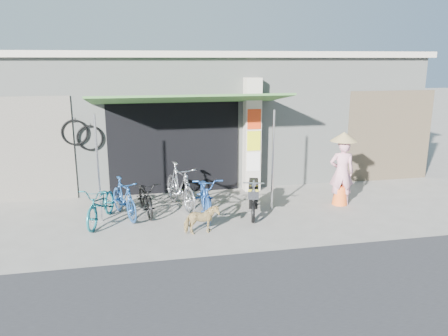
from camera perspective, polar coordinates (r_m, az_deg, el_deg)
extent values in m
plane|color=gray|center=(9.55, 2.40, -7.21)|extent=(80.00, 80.00, 0.00)
cube|color=gray|center=(14.01, -2.59, 7.01)|extent=(12.00, 5.00, 3.50)
cube|color=beige|center=(13.90, -2.67, 14.51)|extent=(12.30, 5.30, 0.16)
cube|color=black|center=(11.47, -6.50, 2.84)|extent=(3.40, 0.06, 2.50)
cube|color=black|center=(11.63, -6.41, -0.53)|extent=(3.06, 0.04, 1.10)
torus|color=black|center=(11.39, -17.12, 3.77)|extent=(0.65, 0.05, 0.65)
cylinder|color=silver|center=(11.36, -17.23, 5.37)|extent=(0.02, 0.02, 0.12)
torus|color=black|center=(11.41, -18.93, 4.41)|extent=(0.65, 0.05, 0.65)
cylinder|color=silver|center=(11.38, -19.04, 6.01)|extent=(0.02, 0.02, 0.12)
cube|color=beige|center=(11.65, 3.64, 4.33)|extent=(0.42, 0.42, 3.00)
cube|color=red|center=(11.38, 3.96, 6.38)|extent=(0.36, 0.02, 0.52)
cube|color=yellow|center=(11.46, 3.92, 3.56)|extent=(0.36, 0.02, 0.52)
cube|color=white|center=(11.58, 3.87, 0.83)|extent=(0.36, 0.02, 0.50)
cube|color=#36642D|center=(10.40, -4.56, 8.98)|extent=(4.60, 1.88, 0.35)
cylinder|color=silver|center=(9.69, -16.14, -0.12)|extent=(0.05, 0.05, 2.36)
cylinder|color=silver|center=(10.13, 6.39, 0.95)|extent=(0.05, 0.05, 2.36)
cube|color=brown|center=(13.49, 20.78, 3.91)|extent=(2.60, 0.06, 2.60)
cube|color=#6B665B|center=(11.77, -25.27, 2.12)|extent=(2.60, 0.06, 2.60)
imported|color=#196872|center=(9.80, -15.75, -4.54)|extent=(0.98, 1.71, 0.85)
imported|color=navy|center=(10.01, -12.94, -3.85)|extent=(0.91, 1.54, 0.89)
imported|color=black|center=(10.19, -10.20, -3.68)|extent=(0.76, 1.58, 0.79)
imported|color=#ABAAAF|center=(10.32, -5.76, -2.41)|extent=(0.96, 1.90, 1.10)
imported|color=#22509F|center=(9.85, -2.41, -3.54)|extent=(0.76, 1.89, 0.97)
imported|color=tan|center=(8.90, -2.97, -6.80)|extent=(0.74, 0.43, 0.59)
torus|color=black|center=(9.51, 3.83, -5.82)|extent=(0.20, 0.47, 0.46)
torus|color=black|center=(10.59, 3.86, -3.74)|extent=(0.20, 0.47, 0.46)
cube|color=black|center=(10.03, 3.85, -4.37)|extent=(0.41, 0.85, 0.09)
cube|color=black|center=(10.26, 3.88, -2.82)|extent=(0.35, 0.52, 0.30)
cube|color=black|center=(10.21, 3.90, -1.84)|extent=(0.33, 0.52, 0.08)
cube|color=black|center=(9.58, 3.87, -3.73)|extent=(0.21, 0.14, 0.49)
cylinder|color=silver|center=(9.34, 3.90, -1.96)|extent=(0.44, 0.15, 0.03)
cube|color=silver|center=(9.25, 3.87, -3.48)|extent=(0.27, 0.23, 0.17)
imported|color=pink|center=(10.89, 15.11, -0.56)|extent=(0.67, 0.52, 1.61)
cone|color=orange|center=(11.04, 14.92, -3.45)|extent=(0.38, 0.38, 0.46)
cone|color=tan|center=(10.71, 15.41, 3.98)|extent=(0.64, 0.64, 0.22)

